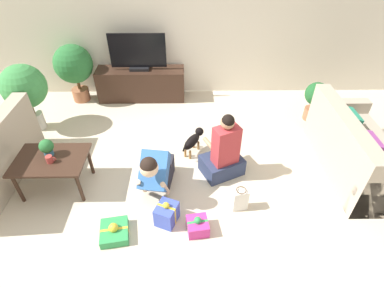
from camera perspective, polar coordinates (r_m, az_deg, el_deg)
name	(u,v)px	position (r m, az deg, el deg)	size (l,w,h in m)	color
ground_plane	(174,188)	(3.94, -3.37, -8.44)	(16.00, 16.00, 0.00)	beige
wall_back	(177,23)	(5.54, -2.95, 22.08)	(8.40, 0.06, 2.60)	beige
sofa_right	(355,151)	(4.57, 28.67, -1.19)	(0.84, 1.76, 0.85)	tan
coffee_table	(51,162)	(4.05, -25.23, -3.17)	(0.86, 0.61, 0.48)	#382319
tv_console	(141,84)	(5.72, -9.61, 11.19)	(1.58, 0.43, 0.58)	#382319
tv	(138,54)	(5.48, -10.26, 16.51)	(0.98, 0.20, 0.64)	black
potted_plant_corner_left	(24,88)	(5.23, -29.30, 9.25)	(0.66, 0.66, 1.09)	beige
potted_plant_back_left	(74,66)	(5.80, -21.59, 13.64)	(0.67, 0.67, 1.05)	#A36042
potted_plant_corner_right	(316,98)	(5.36, 22.49, 8.11)	(0.38, 0.38, 0.67)	#A36042
person_kneeling	(156,171)	(3.68, -6.83, -5.18)	(0.42, 0.80, 0.78)	#23232D
person_sitting	(224,154)	(3.94, 6.03, -1.89)	(0.64, 0.61, 0.96)	#283351
dog	(194,140)	(4.35, 0.29, 0.80)	(0.33, 0.49, 0.31)	black
gift_box_a	(114,231)	(3.55, -14.56, -15.83)	(0.35, 0.38, 0.18)	#2D934C
gift_box_b	(198,226)	(3.46, 1.07, -15.29)	(0.27, 0.27, 0.22)	#CC3389
gift_box_c	(167,214)	(3.52, -4.84, -13.09)	(0.30, 0.32, 0.31)	#3D51BC
gift_bag_a	(240,199)	(3.65, 9.10, -10.39)	(0.20, 0.14, 0.32)	white
mug	(50,159)	(3.94, -25.48, -2.62)	(0.12, 0.08, 0.09)	#B23D38
tabletop_plant	(47,147)	(4.01, -25.96, -0.54)	(0.17, 0.17, 0.22)	#336B84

